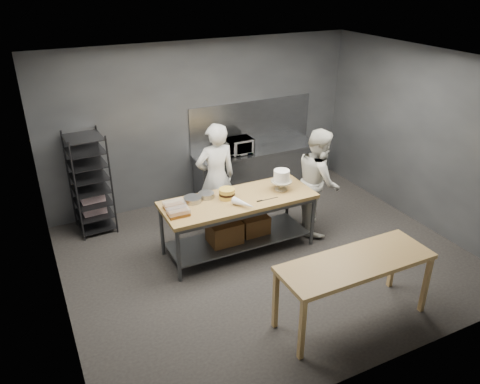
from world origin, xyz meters
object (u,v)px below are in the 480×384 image
(chef_behind, at_px, (216,178))
(microwave, at_px, (238,146))
(near_counter, at_px, (356,266))
(frosted_cake_stand, at_px, (282,177))
(chef_right, at_px, (318,181))
(work_table, at_px, (238,218))
(speed_rack, at_px, (90,184))
(layer_cake, at_px, (227,194))

(chef_behind, bearing_deg, microwave, -130.94)
(chef_behind, height_order, microwave, chef_behind)
(near_counter, height_order, frosted_cake_stand, frosted_cake_stand)
(chef_right, bearing_deg, near_counter, -179.01)
(work_table, bearing_deg, near_counter, -74.81)
(work_table, relative_size, microwave, 4.43)
(near_counter, relative_size, speed_rack, 1.14)
(work_table, height_order, speed_rack, speed_rack)
(speed_rack, xyz_separation_m, chef_behind, (1.90, -0.89, 0.09))
(near_counter, height_order, microwave, microwave)
(speed_rack, bearing_deg, chef_right, -25.58)
(work_table, relative_size, chef_behind, 1.26)
(chef_behind, bearing_deg, near_counter, 102.94)
(microwave, xyz_separation_m, layer_cake, (-1.00, -1.68, -0.05))
(near_counter, bearing_deg, speed_rack, 123.45)
(work_table, distance_m, chef_right, 1.54)
(frosted_cake_stand, relative_size, layer_cake, 1.39)
(near_counter, distance_m, chef_right, 2.35)
(speed_rack, distance_m, frosted_cake_stand, 3.19)
(chef_behind, relative_size, layer_cake, 7.76)
(speed_rack, height_order, chef_right, chef_right)
(near_counter, height_order, speed_rack, speed_rack)
(chef_right, bearing_deg, frosted_cake_stand, 118.36)
(frosted_cake_stand, bearing_deg, chef_right, 4.05)
(work_table, xyz_separation_m, chef_right, (1.51, 0.02, 0.33))
(near_counter, relative_size, microwave, 3.69)
(speed_rack, relative_size, chef_right, 0.97)
(frosted_cake_stand, bearing_deg, microwave, 86.97)
(layer_cake, bearing_deg, speed_rack, 138.07)
(near_counter, bearing_deg, frosted_cake_stand, 85.26)
(chef_behind, bearing_deg, frosted_cake_stand, 135.18)
(work_table, relative_size, layer_cake, 9.81)
(chef_right, bearing_deg, layer_cake, 112.66)
(chef_right, distance_m, layer_cake, 1.66)
(chef_behind, bearing_deg, layer_cake, 81.26)
(speed_rack, bearing_deg, frosted_cake_stand, -32.34)
(layer_cake, bearing_deg, chef_behind, 80.13)
(work_table, height_order, microwave, microwave)
(work_table, xyz_separation_m, chef_behind, (-0.03, 0.78, 0.38))
(chef_right, height_order, frosted_cake_stand, chef_right)
(near_counter, height_order, chef_behind, chef_behind)
(speed_rack, bearing_deg, work_table, -40.83)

